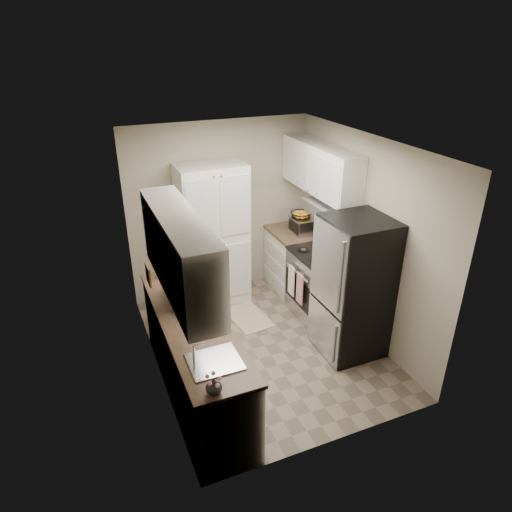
{
  "coord_description": "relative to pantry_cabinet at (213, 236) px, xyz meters",
  "views": [
    {
      "loc": [
        -1.88,
        -4.21,
        3.51
      ],
      "look_at": [
        -0.05,
        0.15,
        1.19
      ],
      "focal_mm": 32.0,
      "sensor_mm": 36.0,
      "label": 1
    }
  ],
  "objects": [
    {
      "name": "room_shell",
      "position": [
        0.18,
        -1.32,
        0.63
      ],
      "size": [
        2.64,
        3.24,
        2.52
      ],
      "color": "#AFA28D",
      "rests_on": "ground"
    },
    {
      "name": "wine_bottle",
      "position": [
        -0.88,
        -0.75,
        0.08
      ],
      "size": [
        0.08,
        0.08,
        0.33
      ],
      "primitive_type": "cylinder",
      "color": "black",
      "rests_on": "countertop_left"
    },
    {
      "name": "cutting_board",
      "position": [
        -0.62,
        -0.62,
        0.08
      ],
      "size": [
        0.08,
        0.25,
        0.32
      ],
      "primitive_type": "cube",
      "rotation": [
        0.0,
        0.0,
        0.24
      ],
      "color": "#4A9341",
      "rests_on": "countertop_left"
    },
    {
      "name": "base_cabinet_left",
      "position": [
        -0.79,
        -1.75,
        -0.56
      ],
      "size": [
        0.6,
        2.3,
        0.88
      ],
      "primitive_type": "cube",
      "color": "silver",
      "rests_on": "ground"
    },
    {
      "name": "refrigerator",
      "position": [
        1.14,
        -1.73,
        -0.15
      ],
      "size": [
        0.7,
        0.72,
        1.7
      ],
      "primitive_type": "cube",
      "color": "#B7B7BC",
      "rests_on": "ground"
    },
    {
      "name": "kitchen_mat",
      "position": [
        0.25,
        -0.65,
        -0.99
      ],
      "size": [
        0.53,
        0.77,
        0.01
      ],
      "primitive_type": "cube",
      "rotation": [
        0.0,
        0.0,
        0.11
      ],
      "color": "#CDAF8A",
      "rests_on": "ground"
    },
    {
      "name": "countertop_left",
      "position": [
        -0.79,
        -1.75,
        -0.1
      ],
      "size": [
        0.63,
        2.33,
        0.04
      ],
      "primitive_type": "cube",
      "color": "brown",
      "rests_on": "base_cabinet_left"
    },
    {
      "name": "toaster_oven",
      "position": [
        1.29,
        -0.19,
        0.03
      ],
      "size": [
        0.31,
        0.39,
        0.22
      ],
      "primitive_type": "cube",
      "rotation": [
        0.0,
        0.0,
        -0.04
      ],
      "color": "#A2A2A6",
      "rests_on": "countertop_right"
    },
    {
      "name": "microwave",
      "position": [
        -0.73,
        -1.35,
        0.06
      ],
      "size": [
        0.44,
        0.56,
        0.28
      ],
      "primitive_type": "imported",
      "rotation": [
        0.0,
        0.0,
        1.36
      ],
      "color": "#A6A5A9",
      "rests_on": "countertop_left"
    },
    {
      "name": "fruit_basket",
      "position": [
        1.26,
        -0.17,
        0.2
      ],
      "size": [
        0.32,
        0.32,
        0.13
      ],
      "primitive_type": null,
      "rotation": [
        0.0,
        0.0,
        -0.06
      ],
      "color": "orange",
      "rests_on": "toaster_oven"
    },
    {
      "name": "countertop_right",
      "position": [
        1.19,
        -0.12,
        -0.1
      ],
      "size": [
        0.63,
        0.83,
        0.04
      ],
      "primitive_type": "cube",
      "color": "brown",
      "rests_on": "base_cabinet_right"
    },
    {
      "name": "pantry_cabinet",
      "position": [
        0.0,
        0.0,
        0.0
      ],
      "size": [
        0.9,
        0.55,
        2.0
      ],
      "primitive_type": "cube",
      "color": "silver",
      "rests_on": "ground"
    },
    {
      "name": "base_cabinet_right",
      "position": [
        1.19,
        -0.12,
        -0.56
      ],
      "size": [
        0.6,
        0.8,
        0.88
      ],
      "primitive_type": "cube",
      "color": "silver",
      "rests_on": "ground"
    },
    {
      "name": "ground",
      "position": [
        0.2,
        -1.32,
        -1.0
      ],
      "size": [
        3.2,
        3.2,
        0.0
      ],
      "primitive_type": "plane",
      "color": "#7A6B56",
      "rests_on": "ground"
    },
    {
      "name": "flower_vase",
      "position": [
        -0.91,
        -2.82,
        -0.01
      ],
      "size": [
        0.15,
        0.15,
        0.14
      ],
      "primitive_type": "imported",
      "rotation": [
        0.0,
        0.0,
        -0.15
      ],
      "color": "white",
      "rests_on": "countertop_left"
    },
    {
      "name": "electric_range",
      "position": [
        1.17,
        -0.93,
        -0.52
      ],
      "size": [
        0.71,
        0.78,
        1.13
      ],
      "color": "#B7B7BC",
      "rests_on": "ground"
    }
  ]
}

